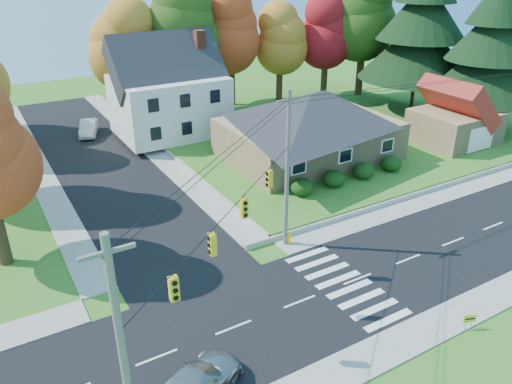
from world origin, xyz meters
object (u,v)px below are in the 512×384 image
ranch_house (309,126)px  white_car (89,128)px  fire_hydrant (289,238)px  silver_sedan (195,384)px

ranch_house → white_car: ranch_house is taller
ranch_house → fire_hydrant: bearing=-130.5°
silver_sedan → ranch_house: bearing=-68.9°
silver_sedan → white_car: white_car is taller
ranch_house → fire_hydrant: (-9.25, -10.84, -2.86)m
ranch_house → fire_hydrant: 14.53m
fire_hydrant → ranch_house: bearing=49.5°
silver_sedan → fire_hydrant: size_ratio=5.62×
silver_sedan → fire_hydrant: bearing=-74.5°
ranch_house → fire_hydrant: ranch_house is taller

